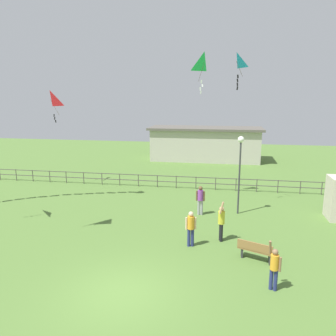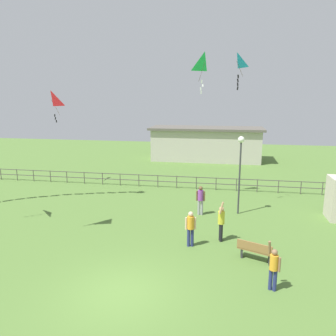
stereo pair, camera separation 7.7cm
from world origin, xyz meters
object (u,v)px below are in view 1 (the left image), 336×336
park_bench (255,250)px  person_3 (191,226)px  person_0 (200,198)px  kite_4 (204,64)px  lamppost (240,158)px  person_1 (221,221)px  kite_2 (50,100)px  kite_0 (236,62)px  person_2 (274,266)px

park_bench → person_3: size_ratio=0.92×
park_bench → person_0: (-2.73, 5.19, 0.53)m
park_bench → kite_4: bearing=109.9°
lamppost → person_1: bearing=-102.8°
kite_2 → person_0: bearing=-23.0°
lamppost → person_3: (-2.28, -4.89, -2.36)m
kite_0 → kite_2: 14.18m
lamppost → kite_4: (-2.33, 2.16, 5.45)m
lamppost → kite_2: bearing=162.5°
person_1 → person_2: bearing=-63.7°
lamppost → park_bench: lamppost is taller
kite_4 → person_3: bearing=-89.6°
kite_2 → person_2: bearing=-39.4°
kite_2 → person_1: bearing=-32.9°
person_0 → kite_0: (1.77, 1.49, 7.71)m
person_0 → kite_4: size_ratio=0.70×
person_2 → kite_2: (-14.99, 12.33, 5.64)m
lamppost → person_0: (-2.18, -0.60, -2.33)m
lamppost → person_3: bearing=-115.0°
park_bench → person_1: person_1 is taller
person_2 → person_0: bearing=113.5°
person_2 → person_3: (-3.29, 3.04, 0.04)m
person_1 → person_3: 1.60m
person_3 → kite_2: size_ratio=0.72×
person_3 → kite_2: (-11.70, 9.29, 5.60)m
person_1 → kite_4: (-1.41, 6.20, 7.77)m
lamppost → kite_2: (-13.98, 4.40, 3.23)m
lamppost → person_2: lamppost is taller
kite_0 → kite_4: kite_4 is taller
person_0 → kite_2: size_ratio=0.74×
person_2 → kite_0: size_ratio=0.90×
lamppost → person_0: lamppost is taller
person_2 → person_3: 4.48m
person_0 → kite_4: kite_4 is taller
park_bench → kite_4: kite_4 is taller
person_2 → kite_4: size_ratio=0.75×
person_0 → person_2: size_ratio=0.94×
kite_0 → kite_2: (-13.57, 3.52, -2.14)m
person_3 → kite_2: bearing=141.6°
person_2 → kite_2: size_ratio=0.79×
park_bench → person_0: bearing=117.8°
person_2 → kite_4: (-3.34, 10.09, 7.86)m
park_bench → kite_0: 10.64m
park_bench → kite_2: kite_2 is taller
person_3 → kite_4: (-0.05, 7.05, 7.81)m
person_2 → kite_0: bearing=99.2°
person_1 → kite_2: 16.52m
lamppost → kite_2: kite_2 is taller
lamppost → person_0: size_ratio=2.66×
kite_0 → kite_4: bearing=146.4°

